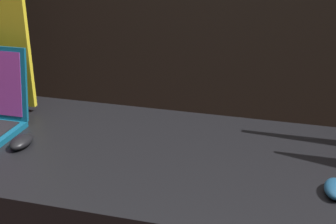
% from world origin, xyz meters
% --- Properties ---
extents(mouse_front, '(0.06, 0.11, 0.04)m').
position_xyz_m(mouse_front, '(-0.48, 0.29, 0.96)').
color(mouse_front, black).
rests_on(mouse_front, display_counter).
extents(mouse_back, '(0.06, 0.11, 0.04)m').
position_xyz_m(mouse_back, '(0.52, 0.26, 0.96)').
color(mouse_back, navy).
rests_on(mouse_back, display_counter).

